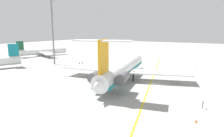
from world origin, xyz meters
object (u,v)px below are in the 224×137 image
ground_crew_near_nose (203,103)px  main_jetliner (122,69)px  light_mast (53,29)px  airliner_mid_left (44,51)px  safety_cone_wingtip (197,69)px  ground_crew_portside (104,62)px  safety_cone_nose (196,121)px  ground_crew_near_tail (82,62)px  ground_crew_starboard (79,64)px

ground_crew_near_nose → main_jetliner: bearing=-27.9°
ground_crew_near_nose → light_mast: (22.46, 62.58, 14.12)m
airliner_mid_left → safety_cone_wingtip: (-0.09, -82.22, -2.32)m
ground_crew_portside → safety_cone_nose: (-39.53, -42.85, -0.86)m
main_jetliner → light_mast: size_ratio=1.56×
light_mast → ground_crew_near_tail: bearing=-69.4°
airliner_mid_left → ground_crew_portside: size_ratio=16.02×
ground_crew_near_tail → safety_cone_wingtip: size_ratio=3.22×
ground_crew_near_tail → ground_crew_portside: bearing=22.4°
ground_crew_portside → main_jetliner: bearing=164.5°
safety_cone_nose → ground_crew_starboard: bearing=58.4°
light_mast → ground_crew_starboard: bearing=-87.1°
safety_cone_nose → light_mast: 70.68m
ground_crew_near_tail → safety_cone_wingtip: 45.83m
safety_cone_wingtip → light_mast: bearing=107.2°
ground_crew_near_tail → ground_crew_starboard: (-3.79, -1.49, 0.01)m
ground_crew_near_nose → ground_crew_portside: bearing=-38.8°
airliner_mid_left → ground_crew_near_nose: (-39.86, -88.88, -1.55)m
main_jetliner → ground_crew_starboard: (11.74, 25.92, -2.36)m
ground_crew_near_tail → ground_crew_portside: ground_crew_portside is taller
safety_cone_nose → safety_cone_wingtip: (46.85, 6.55, 0.00)m
main_jetliner → ground_crew_starboard: bearing=53.6°
safety_cone_nose → main_jetliner: bearing=51.4°
ground_crew_portside → safety_cone_nose: ground_crew_portside is taller
ground_crew_portside → safety_cone_wingtip: 37.04m
ground_crew_near_nose → ground_crew_starboard: (23.14, 49.16, 0.08)m
ground_crew_near_tail → light_mast: 18.96m
ground_crew_starboard → ground_crew_near_nose: bearing=156.8°
ground_crew_near_nose → ground_crew_starboard: bearing=-26.9°
ground_crew_starboard → safety_cone_wingtip: ground_crew_starboard is taller
ground_crew_portside → ground_crew_near_nose: bearing=174.3°
safety_cone_wingtip → ground_crew_near_tail: bearing=106.3°
light_mast → ground_crew_portside: bearing=-63.0°
main_jetliner → airliner_mid_left: 71.55m
main_jetliner → ground_crew_portside: (21.05, 19.72, -2.35)m
ground_crew_near_nose → light_mast: size_ratio=0.06×
main_jetliner → light_mast: bearing=62.3°
main_jetliner → ground_crew_starboard: 28.55m
airliner_mid_left → safety_cone_nose: 100.44m
ground_crew_near_tail → safety_cone_nose: (-34.01, -50.54, -0.85)m
safety_cone_nose → ground_crew_near_nose: bearing=-0.9°
main_jetliner → ground_crew_near_tail: main_jetliner is taller
safety_cone_nose → light_mast: bearing=64.7°
ground_crew_near_nose → airliner_mid_left: bearing=-25.9°
safety_cone_wingtip → main_jetliner: bearing=149.7°
safety_cone_wingtip → light_mast: size_ratio=0.02×
airliner_mid_left → safety_cone_wingtip: airliner_mid_left is taller
ground_crew_near_tail → ground_crew_portside: 9.46m
ground_crew_starboard → light_mast: size_ratio=0.06×
light_mast → main_jetliner: bearing=-105.7°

